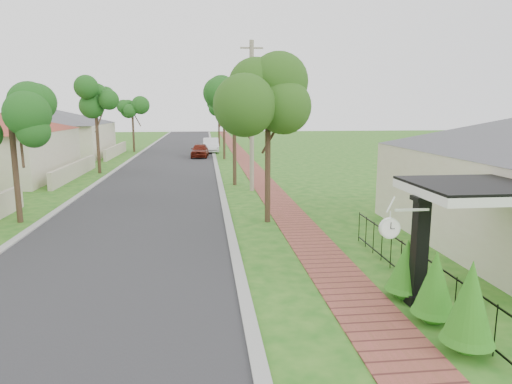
{
  "coord_description": "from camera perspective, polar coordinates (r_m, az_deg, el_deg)",
  "views": [
    {
      "loc": [
        -0.21,
        -10.38,
        4.41
      ],
      "look_at": [
        1.56,
        5.41,
        1.5
      ],
      "focal_mm": 32.0,
      "sensor_mm": 36.0,
      "label": 1
    }
  ],
  "objects": [
    {
      "name": "ground",
      "position": [
        11.29,
        -4.95,
        -12.68
      ],
      "size": [
        160.0,
        160.0,
        0.0
      ],
      "primitive_type": "plane",
      "color": "#1E6017",
      "rests_on": "ground"
    },
    {
      "name": "hedge_row",
      "position": [
        10.28,
        21.48,
        -11.09
      ],
      "size": [
        0.86,
        3.4,
        1.86
      ],
      "color": "#166F17",
      "rests_on": "ground"
    },
    {
      "name": "kerb_right",
      "position": [
        30.72,
        -4.74,
        2.09
      ],
      "size": [
        0.3,
        120.0,
        0.1
      ],
      "primitive_type": "cube",
      "color": "#9E9E99",
      "rests_on": "ground"
    },
    {
      "name": "utility_pole",
      "position": [
        24.49,
        -0.53,
        9.44
      ],
      "size": [
        1.2,
        0.24,
        7.9
      ],
      "color": "gray",
      "rests_on": "ground"
    },
    {
      "name": "parked_car_red",
      "position": [
        42.25,
        -7.04,
        5.18
      ],
      "size": [
        1.74,
        3.81,
        1.27
      ],
      "primitive_type": "imported",
      "rotation": [
        0.0,
        0.0,
        -0.07
      ],
      "color": "#5D190D",
      "rests_on": "ground"
    },
    {
      "name": "porch_post",
      "position": [
        11.03,
        19.69,
        -7.62
      ],
      "size": [
        0.48,
        0.48,
        2.52
      ],
      "color": "black",
      "rests_on": "ground"
    },
    {
      "name": "far_house_grey",
      "position": [
        46.82,
        -24.97,
        6.89
      ],
      "size": [
        15.56,
        15.56,
        4.6
      ],
      "color": "beige",
      "rests_on": "ground"
    },
    {
      "name": "picket_fence",
      "position": [
        12.21,
        18.95,
        -8.74
      ],
      "size": [
        0.03,
        8.02,
        1.0
      ],
      "color": "black",
      "rests_on": "ground"
    },
    {
      "name": "station_clock",
      "position": [
        10.1,
        16.55,
        -4.18
      ],
      "size": [
        1.07,
        0.13,
        0.63
      ],
      "color": "white",
      "rests_on": "ground"
    },
    {
      "name": "sidewalk",
      "position": [
        30.9,
        0.09,
        2.17
      ],
      "size": [
        1.5,
        120.0,
        0.03
      ],
      "primitive_type": "cube",
      "color": "#99463D",
      "rests_on": "ground"
    },
    {
      "name": "street_trees",
      "position": [
        37.32,
        -10.68,
        10.4
      ],
      "size": [
        10.7,
        37.65,
        5.89
      ],
      "color": "#382619",
      "rests_on": "ground"
    },
    {
      "name": "kerb_left",
      "position": [
        31.37,
        -18.2,
        1.78
      ],
      "size": [
        0.3,
        120.0,
        0.1
      ],
      "primitive_type": "cube",
      "color": "#9E9E99",
      "rests_on": "ground"
    },
    {
      "name": "near_tree",
      "position": [
        17.55,
        1.51,
        11.34
      ],
      "size": [
        2.3,
        2.3,
        5.9
      ],
      "color": "#382619",
      "rests_on": "ground"
    },
    {
      "name": "parked_car_white",
      "position": [
        46.89,
        -5.67,
        5.83
      ],
      "size": [
        1.58,
        4.42,
        1.45
      ],
      "primitive_type": "imported",
      "rotation": [
        0.0,
        0.0,
        0.01
      ],
      "color": "white",
      "rests_on": "ground"
    },
    {
      "name": "road",
      "position": [
        30.83,
        -11.54,
        1.95
      ],
      "size": [
        7.0,
        120.0,
        0.02
      ],
      "primitive_type": "cube",
      "color": "#28282B",
      "rests_on": "ground"
    }
  ]
}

